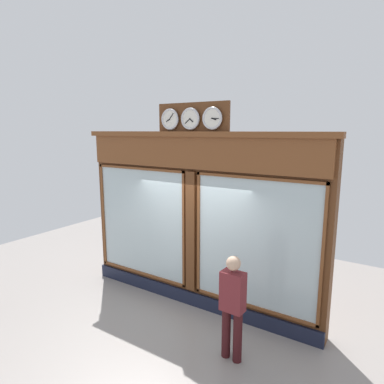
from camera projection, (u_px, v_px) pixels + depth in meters
shop_facade at (195, 219)px, 6.61m from camera, size 5.28×0.42×4.03m
pedestrian at (233, 304)px, 5.04m from camera, size 0.37×0.24×1.69m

